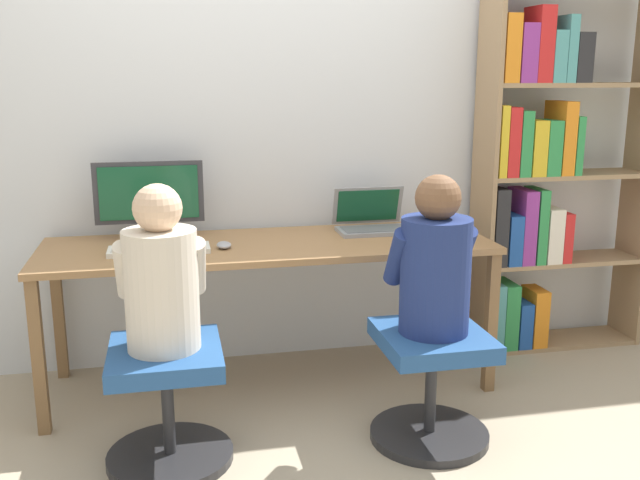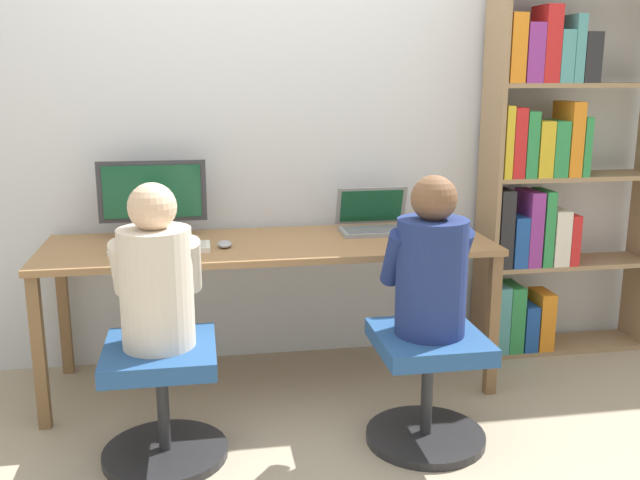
% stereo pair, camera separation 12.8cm
% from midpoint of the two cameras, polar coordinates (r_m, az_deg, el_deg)
% --- Properties ---
extents(ground_plane, '(14.00, 14.00, 0.00)m').
position_cam_midpoint_polar(ground_plane, '(3.31, -4.23, -13.69)').
color(ground_plane, tan).
extents(wall_back, '(10.00, 0.05, 2.60)m').
position_cam_midpoint_polar(wall_back, '(3.69, -6.18, 10.11)').
color(wall_back, silver).
rests_on(wall_back, ground_plane).
extents(desk, '(2.11, 0.67, 0.71)m').
position_cam_midpoint_polar(desk, '(3.39, -5.20, -1.28)').
color(desk, olive).
rests_on(desk, ground_plane).
extents(desktop_monitor, '(0.51, 0.16, 0.37)m').
position_cam_midpoint_polar(desktop_monitor, '(3.52, -14.52, 3.28)').
color(desktop_monitor, '#333338').
rests_on(desktop_monitor, desk).
extents(laptop, '(0.37, 0.27, 0.22)m').
position_cam_midpoint_polar(laptop, '(3.61, 3.18, 1.45)').
color(laptop, gray).
rests_on(laptop, desk).
extents(keyboard, '(0.45, 0.16, 0.03)m').
position_cam_midpoint_polar(keyboard, '(3.28, -13.84, -0.73)').
color(keyboard, silver).
rests_on(keyboard, desk).
extents(computer_mouse_by_keyboard, '(0.07, 0.10, 0.03)m').
position_cam_midpoint_polar(computer_mouse_by_keyboard, '(3.30, -8.80, -0.40)').
color(computer_mouse_by_keyboard, '#99999E').
rests_on(computer_mouse_by_keyboard, desk).
extents(office_chair_left, '(0.50, 0.50, 0.47)m').
position_cam_midpoint_polar(office_chair_left, '(2.90, -13.38, -12.14)').
color(office_chair_left, '#262628').
rests_on(office_chair_left, ground_plane).
extents(office_chair_right, '(0.50, 0.50, 0.47)m').
position_cam_midpoint_polar(office_chair_right, '(3.01, 7.66, -10.92)').
color(office_chair_right, '#262628').
rests_on(office_chair_right, ground_plane).
extents(person_at_monitor, '(0.34, 0.30, 0.63)m').
position_cam_midpoint_polar(person_at_monitor, '(2.74, -13.92, -2.95)').
color(person_at_monitor, beige).
rests_on(person_at_monitor, office_chair_left).
extents(person_at_laptop, '(0.35, 0.31, 0.64)m').
position_cam_midpoint_polar(person_at_laptop, '(2.85, 7.92, -1.97)').
color(person_at_laptop, navy).
rests_on(person_at_laptop, office_chair_right).
extents(bookshelf, '(0.94, 0.27, 1.92)m').
position_cam_midpoint_polar(bookshelf, '(3.96, 16.38, 4.87)').
color(bookshelf, '#997A56').
rests_on(bookshelf, ground_plane).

